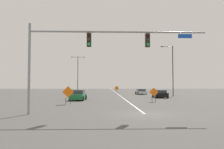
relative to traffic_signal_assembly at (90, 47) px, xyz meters
name	(u,v)px	position (x,y,z in m)	size (l,w,h in m)	color
ground	(145,114)	(4.18, 0.01, -5.17)	(202.70, 202.70, 0.00)	#4C4947
road_centre_stripe	(114,91)	(4.18, 56.32, -5.17)	(0.16, 112.61, 0.01)	white
traffic_signal_assembly	(90,47)	(0.00, 0.00, 0.00)	(13.70, 0.44, 6.96)	gray
street_lamp_near_left	(172,69)	(13.91, 25.45, 0.09)	(2.36, 0.24, 9.57)	black
street_lamp_far_left	(78,72)	(-6.11, 44.97, 0.54)	(3.80, 0.24, 9.81)	black
construction_sign_median_far	(154,93)	(7.51, 12.09, -4.01)	(1.15, 0.26, 1.84)	orange
construction_sign_left_shoulder	(117,88)	(4.36, 43.30, -4.00)	(1.28, 0.09, 1.89)	orange
construction_sign_right_lane	(68,93)	(-3.06, 8.94, -3.86)	(1.36, 0.21, 2.08)	orange
car_green_far	(78,95)	(-2.65, 15.62, -4.49)	(2.22, 4.54, 1.47)	#196B38
car_black_near	(160,94)	(10.57, 21.23, -4.55)	(2.05, 4.16, 1.30)	black
car_silver_mid	(141,92)	(9.35, 34.16, -4.57)	(2.11, 4.51, 1.23)	#B7BABF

